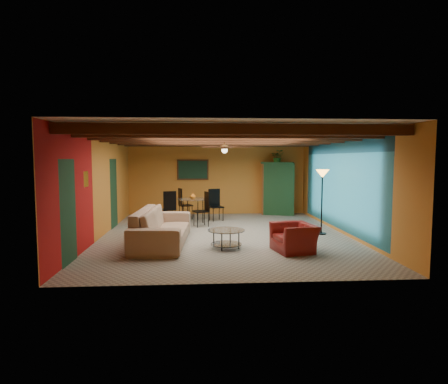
{
  "coord_description": "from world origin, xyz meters",
  "views": [
    {
      "loc": [
        -0.69,
        -10.13,
        2.06
      ],
      "look_at": [
        0.0,
        0.2,
        1.15
      ],
      "focal_mm": 30.6,
      "sensor_mm": 36.0,
      "label": 1
    }
  ],
  "objects": [
    {
      "name": "coffee_table",
      "position": [
        -0.06,
        -1.51,
        0.22
      ],
      "size": [
        1.12,
        1.12,
        0.44
      ],
      "primitive_type": null,
      "rotation": [
        0.0,
        0.0,
        0.39
      ],
      "color": "silver",
      "rests_on": "ground"
    },
    {
      "name": "vase",
      "position": [
        -0.88,
        2.16,
        1.16
      ],
      "size": [
        0.21,
        0.21,
        0.19
      ],
      "primitive_type": "imported",
      "rotation": [
        0.0,
        0.0,
        0.16
      ],
      "color": "orange",
      "rests_on": "dining_table"
    },
    {
      "name": "dining_table",
      "position": [
        -0.88,
        2.16,
        0.53
      ],
      "size": [
        2.59,
        2.59,
        1.06
      ],
      "primitive_type": null,
      "rotation": [
        0.0,
        0.0,
        0.32
      ],
      "color": "silver",
      "rests_on": "ground"
    },
    {
      "name": "painting",
      "position": [
        -0.9,
        3.96,
        1.65
      ],
      "size": [
        1.05,
        0.03,
        0.65
      ],
      "primitive_type": "cube",
      "color": "black",
      "rests_on": "wall_back"
    },
    {
      "name": "ceiling_fan",
      "position": [
        0.0,
        0.0,
        2.36
      ],
      "size": [
        1.5,
        1.5,
        0.44
      ],
      "primitive_type": null,
      "color": "#472614",
      "rests_on": "ceiling"
    },
    {
      "name": "potted_plant",
      "position": [
        2.2,
        3.7,
        2.12
      ],
      "size": [
        0.53,
        0.49,
        0.5
      ],
      "primitive_type": "imported",
      "rotation": [
        0.0,
        0.0,
        -0.24
      ],
      "color": "#26661E",
      "rests_on": "armoire"
    },
    {
      "name": "room",
      "position": [
        0.0,
        0.11,
        2.36
      ],
      "size": [
        6.52,
        8.01,
        2.71
      ],
      "color": "gray",
      "rests_on": "ground"
    },
    {
      "name": "armchair",
      "position": [
        1.42,
        -1.92,
        0.31
      ],
      "size": [
        1.01,
        1.1,
        0.62
      ],
      "primitive_type": "imported",
      "rotation": [
        0.0,
        0.0,
        -1.37
      ],
      "color": "maroon",
      "rests_on": "ground"
    },
    {
      "name": "floor_lamp",
      "position": [
        2.65,
        -0.03,
        0.89
      ],
      "size": [
        0.43,
        0.43,
        1.77
      ],
      "primitive_type": null,
      "rotation": [
        0.0,
        0.0,
        0.25
      ],
      "color": "black",
      "rests_on": "ground"
    },
    {
      "name": "armoire",
      "position": [
        2.2,
        3.7,
        0.94
      ],
      "size": [
        1.18,
        0.83,
        1.87
      ],
      "primitive_type": "cube",
      "rotation": [
        0.0,
        0.0,
        -0.31
      ],
      "color": "brown",
      "rests_on": "ground"
    },
    {
      "name": "sofa",
      "position": [
        -1.57,
        -0.93,
        0.42
      ],
      "size": [
        1.29,
        2.96,
        0.85
      ],
      "primitive_type": "imported",
      "rotation": [
        0.0,
        0.0,
        1.52
      ],
      "color": "#957660",
      "rests_on": "ground"
    }
  ]
}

